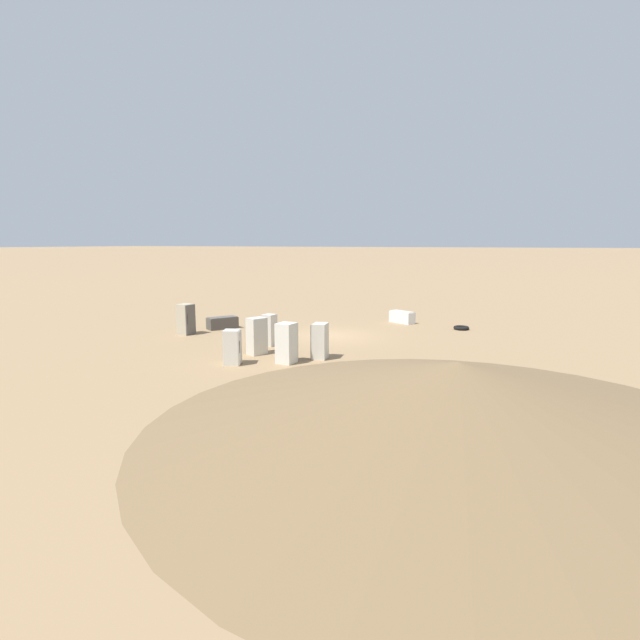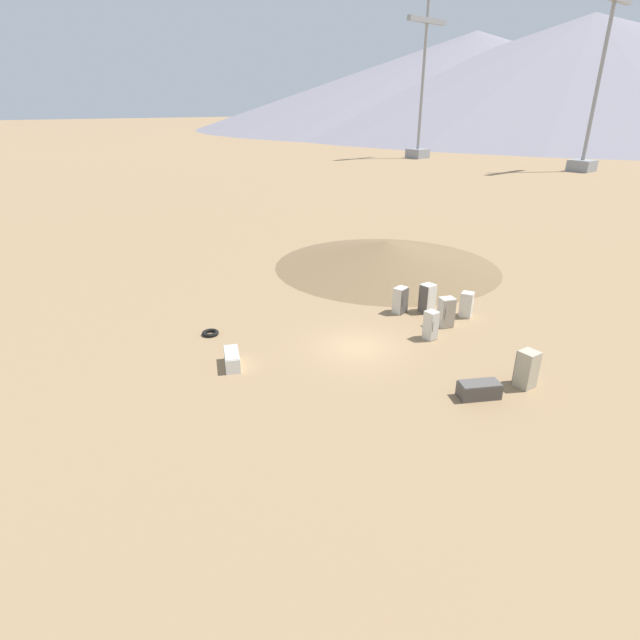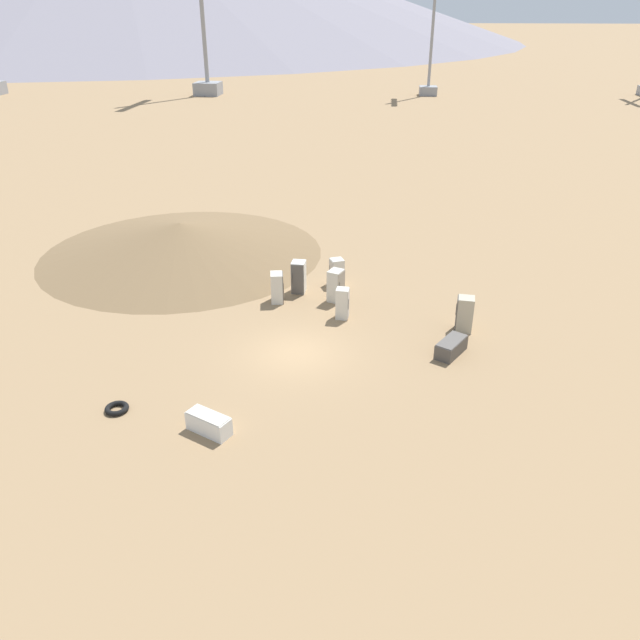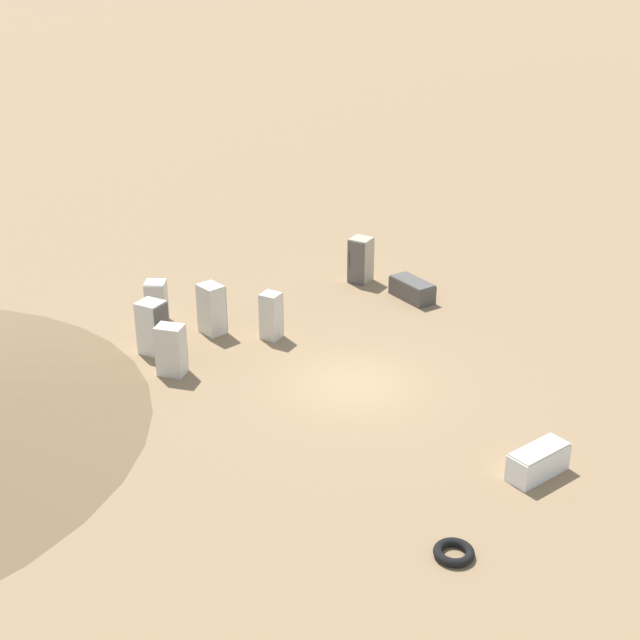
% 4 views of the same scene
% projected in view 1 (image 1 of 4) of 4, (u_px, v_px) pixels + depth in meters
% --- Properties ---
extents(ground_plane, '(1000.00, 1000.00, 0.00)m').
position_uv_depth(ground_plane, '(331.00, 336.00, 27.13)').
color(ground_plane, '#937551').
extents(dirt_mound, '(16.96, 16.96, 1.93)m').
position_uv_depth(dirt_mound, '(457.00, 397.00, 13.23)').
color(dirt_mound, brown).
rests_on(dirt_mound, ground_plane).
extents(discarded_fridge_0, '(0.96, 0.91, 1.67)m').
position_uv_depth(discarded_fridge_0, '(257.00, 336.00, 22.55)').
color(discarded_fridge_0, beige).
rests_on(discarded_fridge_0, ground_plane).
extents(discarded_fridge_1, '(1.34, 1.77, 0.75)m').
position_uv_depth(discarded_fridge_1, '(402.00, 317.00, 31.41)').
color(discarded_fridge_1, white).
rests_on(discarded_fridge_1, ground_plane).
extents(discarded_fridge_2, '(0.82, 0.73, 1.70)m').
position_uv_depth(discarded_fridge_2, '(287.00, 343.00, 20.91)').
color(discarded_fridge_2, silver).
rests_on(discarded_fridge_2, ground_plane).
extents(discarded_fridge_3, '(0.62, 0.64, 1.55)m').
position_uv_depth(discarded_fridge_3, '(269.00, 330.00, 24.49)').
color(discarded_fridge_3, beige).
rests_on(discarded_fridge_3, ground_plane).
extents(discarded_fridge_4, '(0.80, 0.84, 1.68)m').
position_uv_depth(discarded_fridge_4, '(186.00, 319.00, 27.46)').
color(discarded_fridge_4, '#B2A88E').
rests_on(discarded_fridge_4, ground_plane).
extents(discarded_fridge_5, '(0.88, 0.75, 1.56)m').
position_uv_depth(discarded_fridge_5, '(320.00, 341.00, 21.71)').
color(discarded_fridge_5, beige).
rests_on(discarded_fridge_5, ground_plane).
extents(discarded_fridge_6, '(1.88, 1.55, 0.70)m').
position_uv_depth(discarded_fridge_6, '(222.00, 323.00, 29.30)').
color(discarded_fridge_6, '#4C4742').
rests_on(discarded_fridge_6, ground_plane).
extents(discarded_fridge_7, '(0.86, 0.88, 1.46)m').
position_uv_depth(discarded_fridge_7, '(232.00, 347.00, 20.65)').
color(discarded_fridge_7, beige).
rests_on(discarded_fridge_7, ground_plane).
extents(scrap_tire, '(0.89, 0.89, 0.20)m').
position_uv_depth(scrap_tire, '(461.00, 328.00, 29.06)').
color(scrap_tire, black).
rests_on(scrap_tire, ground_plane).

